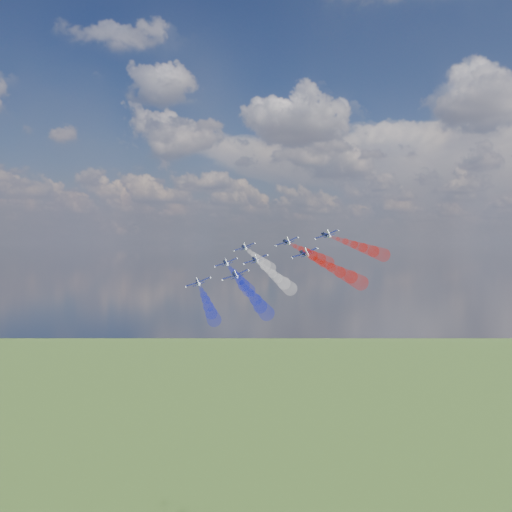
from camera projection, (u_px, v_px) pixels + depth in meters
The scene contains 16 objects.
jet_lead at pixel (244, 247), 201.28m from camera, with size 8.47×10.58×2.82m, color black, non-canonical shape.
trail_lead at pixel (257, 257), 176.71m from camera, with size 3.53×41.16×3.53m, color white, non-canonical shape.
jet_inner_left at pixel (226, 263), 186.09m from camera, with size 8.47×10.58×2.82m, color black, non-canonical shape.
trail_inner_left at pixel (237, 276), 161.53m from camera, with size 3.53×41.16×3.53m, color #1720CB, non-canonical shape.
jet_inner_right at pixel (287, 242), 187.83m from camera, with size 8.47×10.58×2.82m, color black, non-canonical shape.
trail_inner_right at pixel (307, 252), 163.27m from camera, with size 3.53×41.16×3.53m, color red, non-canonical shape.
jet_outer_left at pixel (198, 282), 171.80m from camera, with size 8.47×10.58×2.82m, color black, non-canonical shape.
trail_outer_left at pixel (206, 300), 147.23m from camera, with size 3.53×41.16×3.53m, color #1720CB, non-canonical shape.
jet_center_third at pixel (255, 260), 174.93m from camera, with size 8.47×10.58×2.82m, color black, non-canonical shape.
trail_center_third at pixel (272, 274), 150.36m from camera, with size 3.53×41.16×3.53m, color white, non-canonical shape.
jet_outer_right at pixel (326, 235), 178.04m from camera, with size 8.47×10.58×2.82m, color black, non-canonical shape.
trail_outer_right at pixel (354, 245), 153.48m from camera, with size 3.53×41.16×3.53m, color red, non-canonical shape.
jet_rear_left at pixel (235, 275), 161.49m from camera, with size 8.47×10.58×2.82m, color black, non-canonical shape.
trail_rear_left at pixel (250, 293), 136.93m from camera, with size 3.53×41.16×3.53m, color #1720CB, non-canonical shape.
jet_rear_right at pixel (304, 253), 163.31m from camera, with size 8.47×10.58×2.82m, color black, non-canonical shape.
trail_rear_right at pixel (331, 267), 138.74m from camera, with size 3.53×41.16×3.53m, color red, non-canonical shape.
Camera 1 is at (82.38, -145.92, 171.84)m, focal length 38.88 mm.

